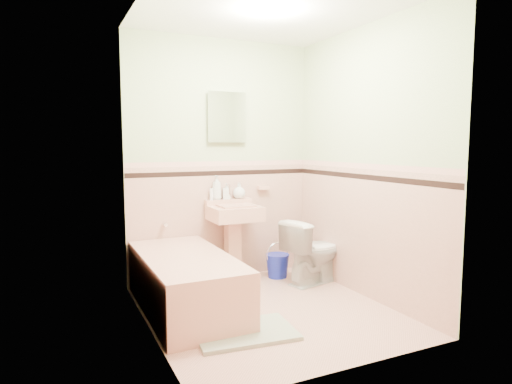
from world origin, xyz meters
name	(u,v)px	position (x,y,z in m)	size (l,w,h in m)	color
floor	(268,311)	(0.00, 0.00, 0.00)	(2.20, 2.20, 0.00)	#DFA792
ceiling	(269,8)	(0.00, 0.00, 2.50)	(2.20, 2.20, 0.00)	white
wall_back	(221,161)	(0.00, 1.10, 1.25)	(2.50, 2.50, 0.00)	beige
wall_front	(351,172)	(0.00, -1.10, 1.25)	(2.50, 2.50, 0.00)	beige
wall_left	(147,167)	(-1.00, 0.00, 1.25)	(2.50, 2.50, 0.00)	beige
wall_right	(365,163)	(1.00, 0.00, 1.25)	(2.50, 2.50, 0.00)	beige
wainscot_back	(222,222)	(0.00, 1.09, 0.60)	(2.00, 2.00, 0.00)	#E1AC97
wainscot_front	(348,276)	(0.00, -1.09, 0.60)	(2.00, 2.00, 0.00)	#E1AC97
wainscot_left	(151,254)	(-0.99, 0.00, 0.60)	(2.20, 2.20, 0.00)	#E1AC97
wainscot_right	(363,232)	(0.99, 0.00, 0.60)	(2.20, 2.20, 0.00)	#E1AC97
accent_back	(222,173)	(0.00, 1.08, 1.12)	(2.00, 2.00, 0.00)	black
accent_front	(349,193)	(0.00, -1.08, 1.12)	(2.00, 2.00, 0.00)	black
accent_left	(150,185)	(-0.98, 0.00, 1.12)	(2.20, 2.20, 0.00)	black
accent_right	(363,177)	(0.98, 0.00, 1.12)	(2.20, 2.20, 0.00)	black
cap_back	(222,164)	(0.00, 1.08, 1.22)	(2.00, 2.00, 0.00)	#DFA394
cap_front	(349,177)	(0.00, -1.08, 1.22)	(2.00, 2.00, 0.00)	#DFA394
cap_left	(150,172)	(-0.98, 0.00, 1.22)	(2.20, 2.20, 0.00)	#DFA394
cap_right	(364,166)	(0.98, 0.00, 1.22)	(2.20, 2.20, 0.00)	#DFA394
bathtub	(186,284)	(-0.63, 0.33, 0.23)	(0.70, 1.50, 0.45)	#D99D87
tub_faucet	(164,224)	(-0.63, 1.05, 0.63)	(0.04, 0.04, 0.12)	silver
sink	(235,244)	(0.05, 0.86, 0.40)	(0.50, 0.48, 0.79)	#D99D87
sink_faucet	(230,190)	(0.05, 1.00, 0.95)	(0.02, 0.02, 0.10)	silver
medicine_cabinet	(227,117)	(0.05, 1.07, 1.70)	(0.40, 0.04, 0.51)	white
soap_dish	(263,188)	(0.47, 1.06, 0.95)	(0.13, 0.07, 0.04)	#D99D87
soap_bottle_left	(217,188)	(-0.08, 1.04, 0.97)	(0.10, 0.10, 0.25)	#B2B2B2
soap_bottle_mid	(227,191)	(0.03, 1.04, 0.93)	(0.08, 0.08, 0.17)	#B2B2B2
soap_bottle_right	(239,191)	(0.17, 1.04, 0.93)	(0.13, 0.13, 0.17)	#B2B2B2
tube	(211,194)	(-0.14, 1.04, 0.91)	(0.04, 0.04, 0.12)	white
toilet	(313,251)	(0.77, 0.50, 0.33)	(0.37, 0.65, 0.66)	white
bucket	(277,266)	(0.53, 0.83, 0.13)	(0.25, 0.25, 0.25)	#1422A8
bath_mat	(245,332)	(-0.37, -0.35, 0.01)	(0.74, 0.49, 0.03)	gray
shoe	(245,323)	(-0.35, -0.29, 0.06)	(0.15, 0.07, 0.06)	#BF1E59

